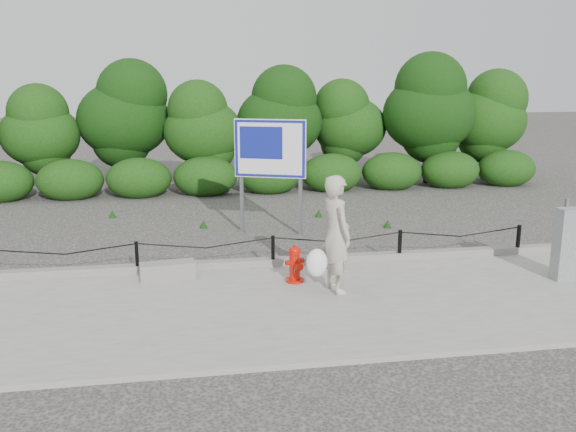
% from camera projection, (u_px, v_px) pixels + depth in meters
% --- Properties ---
extents(ground, '(90.00, 90.00, 0.00)m').
position_uv_depth(ground, '(273.00, 270.00, 11.56)').
color(ground, '#2D2B28').
rests_on(ground, ground).
extents(sidewalk, '(14.00, 4.00, 0.08)m').
position_uv_depth(sidewalk, '(291.00, 307.00, 9.63)').
color(sidewalk, gray).
rests_on(sidewalk, ground).
extents(curb, '(14.00, 0.22, 0.14)m').
position_uv_depth(curb, '(273.00, 262.00, 11.58)').
color(curb, slate).
rests_on(curb, sidewalk).
extents(chain_barrier, '(10.06, 0.06, 0.60)m').
position_uv_depth(chain_barrier, '(273.00, 247.00, 11.46)').
color(chain_barrier, black).
rests_on(chain_barrier, sidewalk).
extents(treeline, '(20.04, 3.44, 4.24)m').
position_uv_depth(treeline, '(256.00, 118.00, 19.75)').
color(treeline, black).
rests_on(treeline, ground).
extents(fire_hydrant, '(0.40, 0.40, 0.67)m').
position_uv_depth(fire_hydrant, '(295.00, 264.00, 10.60)').
color(fire_hydrant, red).
rests_on(fire_hydrant, sidewalk).
extents(pedestrian, '(0.85, 0.82, 1.97)m').
position_uv_depth(pedestrian, '(335.00, 236.00, 10.02)').
color(pedestrian, '#B4AC9A').
rests_on(pedestrian, sidewalk).
extents(concrete_block, '(1.00, 0.46, 0.31)m').
position_uv_depth(concrete_block, '(168.00, 271.00, 10.78)').
color(concrete_block, gray).
rests_on(concrete_block, sidewalk).
extents(utility_cabinet, '(0.49, 0.35, 1.42)m').
position_uv_depth(utility_cabinet, '(569.00, 244.00, 10.67)').
color(utility_cabinet, '#959598').
rests_on(utility_cabinet, sidewalk).
extents(advertising_sign, '(1.57, 0.68, 2.65)m').
position_uv_depth(advertising_sign, '(270.00, 154.00, 13.80)').
color(advertising_sign, slate).
rests_on(advertising_sign, ground).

